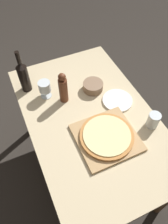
# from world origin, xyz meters

# --- Properties ---
(ground_plane) EXTENTS (12.00, 12.00, 0.00)m
(ground_plane) POSITION_xyz_m (0.00, 0.00, 0.00)
(ground_plane) COLOR #2D2823
(dining_table) EXTENTS (0.80, 1.28, 0.75)m
(dining_table) POSITION_xyz_m (0.00, 0.00, 0.64)
(dining_table) COLOR #CCB78E
(dining_table) RESTS_ON ground_plane
(cutting_board) EXTENTS (0.36, 0.35, 0.02)m
(cutting_board) POSITION_xyz_m (0.02, -0.19, 0.76)
(cutting_board) COLOR tan
(cutting_board) RESTS_ON dining_table
(pizza) EXTENTS (0.33, 0.33, 0.02)m
(pizza) POSITION_xyz_m (0.02, -0.19, 0.78)
(pizza) COLOR #BC7A3D
(pizza) RESTS_ON cutting_board
(wine_bottle) EXTENTS (0.07, 0.07, 0.32)m
(wine_bottle) POSITION_xyz_m (-0.31, 0.41, 0.87)
(wine_bottle) COLOR black
(wine_bottle) RESTS_ON dining_table
(pepper_mill) EXTENTS (0.06, 0.06, 0.24)m
(pepper_mill) POSITION_xyz_m (-0.10, 0.21, 0.86)
(pepper_mill) COLOR #5B2D19
(pepper_mill) RESTS_ON dining_table
(wine_glass) EXTENTS (0.08, 0.08, 0.13)m
(wine_glass) POSITION_xyz_m (-0.21, 0.29, 0.83)
(wine_glass) COLOR silver
(wine_glass) RESTS_ON dining_table
(small_bowl) EXTENTS (0.14, 0.14, 0.06)m
(small_bowl) POSITION_xyz_m (0.12, 0.21, 0.78)
(small_bowl) COLOR #84664C
(small_bowl) RESTS_ON dining_table
(drinking_tumbler) EXTENTS (0.07, 0.07, 0.10)m
(drinking_tumbler) POSITION_xyz_m (0.32, -0.22, 0.80)
(drinking_tumbler) COLOR silver
(drinking_tumbler) RESTS_ON dining_table
(dinner_plate) EXTENTS (0.20, 0.20, 0.01)m
(dinner_plate) POSITION_xyz_m (0.22, 0.04, 0.75)
(dinner_plate) COLOR white
(dinner_plate) RESTS_ON dining_table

